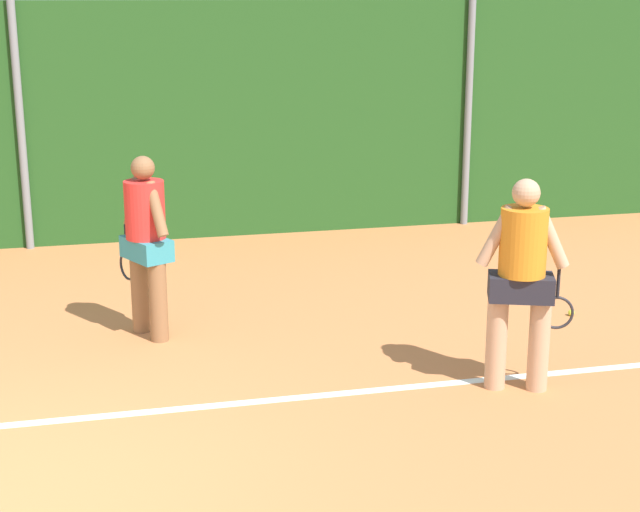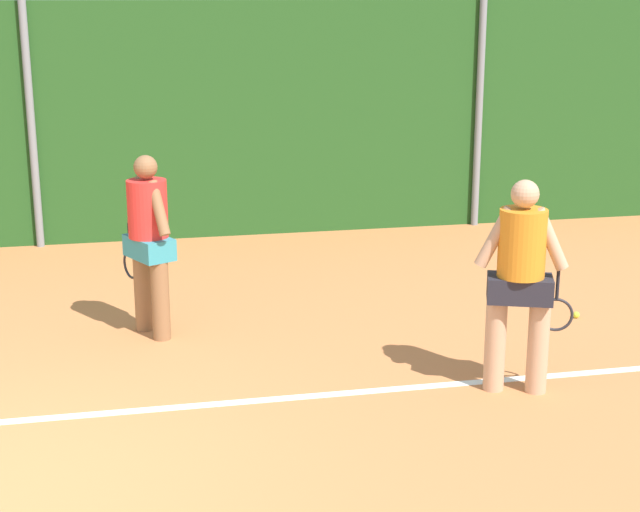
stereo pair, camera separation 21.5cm
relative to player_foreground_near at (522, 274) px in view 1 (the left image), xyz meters
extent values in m
plane|color=#C67542|center=(-4.16, 1.04, -0.99)|extent=(31.69, 31.69, 0.00)
cube|color=#23511E|center=(-4.16, 5.85, 0.56)|extent=(20.60, 0.25, 3.09)
cylinder|color=gray|center=(-4.16, 5.68, 0.60)|extent=(0.10, 0.10, 3.18)
cylinder|color=gray|center=(1.78, 5.68, 0.60)|extent=(0.10, 0.10, 3.18)
cylinder|color=tan|center=(-0.17, 0.06, -0.60)|extent=(0.17, 0.17, 0.78)
cylinder|color=tan|center=(0.16, -0.06, -0.60)|extent=(0.17, 0.17, 0.78)
cube|color=#23232D|center=(0.00, 0.00, -0.11)|extent=(0.59, 0.46, 0.21)
cylinder|color=orange|center=(0.00, 0.00, 0.27)|extent=(0.38, 0.38, 0.55)
sphere|color=tan|center=(0.00, 0.00, 0.67)|extent=(0.22, 0.22, 0.22)
cylinder|color=tan|center=(-0.21, 0.07, 0.31)|extent=(0.30, 0.18, 0.52)
cylinder|color=tan|center=(0.20, -0.07, 0.31)|extent=(0.30, 0.18, 0.52)
cylinder|color=black|center=(0.30, -0.06, -0.06)|extent=(0.03, 0.03, 0.28)
torus|color=#26262B|center=(0.30, -0.06, -0.33)|extent=(0.28, 0.12, 0.28)
cylinder|color=#8C603D|center=(-2.79, 1.84, -0.61)|extent=(0.17, 0.17, 0.76)
cylinder|color=#8C603D|center=(-2.95, 2.14, -0.61)|extent=(0.17, 0.17, 0.76)
cube|color=teal|center=(-2.87, 1.99, -0.13)|extent=(0.50, 0.59, 0.20)
cylinder|color=red|center=(-2.87, 1.99, 0.25)|extent=(0.37, 0.37, 0.54)
sphere|color=#8C603D|center=(-2.87, 1.99, 0.64)|extent=(0.22, 0.22, 0.22)
cylinder|color=#8C603D|center=(-2.77, 1.80, 0.29)|extent=(0.20, 0.29, 0.52)
cylinder|color=#8C603D|center=(-2.97, 2.18, 0.29)|extent=(0.20, 0.29, 0.52)
cylinder|color=black|center=(-3.05, 2.24, -0.08)|extent=(0.03, 0.03, 0.28)
torus|color=#26262B|center=(-3.05, 2.24, -0.35)|extent=(0.15, 0.26, 0.28)
sphere|color=#CCDB33|center=(1.34, 1.60, -0.96)|extent=(0.07, 0.07, 0.07)
camera|label=1|loc=(-3.31, -6.89, 2.18)|focal=54.27mm
camera|label=2|loc=(-3.10, -6.93, 2.18)|focal=54.27mm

